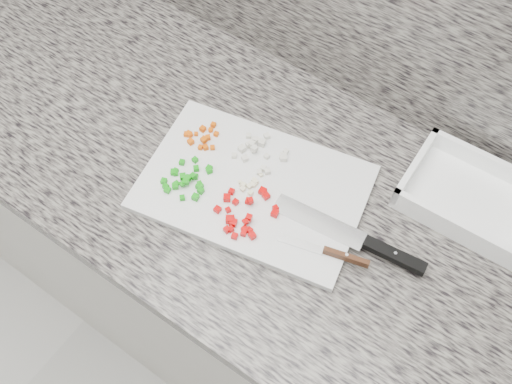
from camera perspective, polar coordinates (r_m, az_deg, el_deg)
cabinet at (r=1.54m, az=-1.13°, el=-7.46°), size 3.92×0.62×0.86m
countertop at (r=1.14m, az=-1.51°, el=1.85°), size 3.96×0.64×0.04m
cutting_board at (r=1.09m, az=-0.26°, el=0.50°), size 0.47×0.36×0.01m
carrot_pile at (r=1.15m, az=-5.50°, el=5.54°), size 0.08×0.07×0.02m
onion_pile at (r=1.12m, az=0.42°, el=4.16°), size 0.10×0.09×0.02m
green_pepper_pile at (r=1.09m, az=-6.87°, el=1.25°), size 0.08×0.10×0.02m
red_pepper_pile at (r=1.05m, az=-1.18°, el=-2.21°), size 0.11×0.12×0.02m
garlic_pile at (r=1.08m, az=-0.54°, el=0.73°), size 0.04×0.06×0.01m
chef_knife at (r=1.04m, az=11.11°, el=-5.08°), size 0.29×0.06×0.02m
paring_knife at (r=1.02m, az=7.85°, el=-6.13°), size 0.16×0.05×0.02m
tray at (r=1.14m, az=20.66°, el=-0.62°), size 0.25×0.18×0.05m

